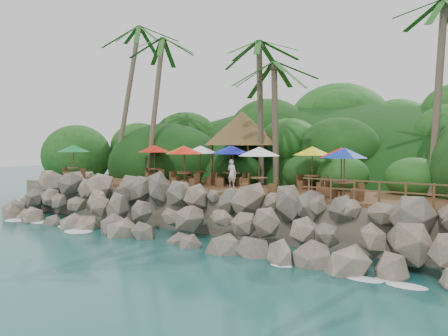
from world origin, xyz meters
The scene contains 12 objects.
ground centered at (0.00, 0.00, 0.00)m, with size 140.00×140.00×0.00m, color #19514F.
land_base centered at (0.00, 16.00, 1.05)m, with size 32.00×25.20×2.10m, color gray.
jungle_hill centered at (0.00, 23.50, 0.00)m, with size 44.80×28.00×15.40m, color #143811.
seawall centered at (0.00, 2.00, 1.15)m, with size 29.00×4.00×2.30m, color gray, non-canonical shape.
terrace centered at (0.00, 6.00, 2.20)m, with size 26.00×5.00×0.20m, color brown.
jungle_foliage centered at (0.00, 15.00, 0.00)m, with size 44.00×16.00×12.00m, color #143811, non-canonical shape.
foam_line centered at (0.00, 0.30, 0.03)m, with size 25.20×0.80×0.06m.
palms centered at (1.59, 8.65, 11.61)m, with size 32.08×6.76×12.81m.
palapa centered at (-1.34, 9.79, 5.79)m, with size 4.96×4.96×4.60m.
dining_clusters centered at (-0.16, 5.78, 4.27)m, with size 22.02×5.19×2.38m.
railing centered at (10.47, 3.65, 2.91)m, with size 8.30×0.10×1.00m.
waiter centered at (0.43, 6.18, 3.11)m, with size 0.59×0.39×1.62m, color white.
Camera 1 is at (17.06, -17.18, 5.04)m, focal length 39.90 mm.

